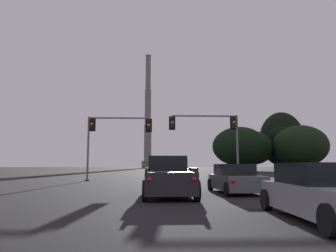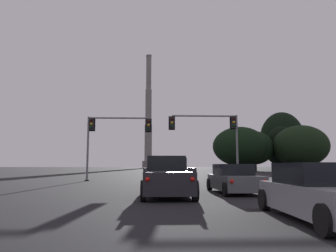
% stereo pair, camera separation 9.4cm
% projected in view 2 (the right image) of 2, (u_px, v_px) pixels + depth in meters
% --- Properties ---
extents(suv_center_lane_front, '(2.17, 4.93, 1.86)m').
position_uv_depth(suv_center_lane_front, '(172.00, 172.00, 21.93)').
color(suv_center_lane_front, '#4C4F54').
rests_on(suv_center_lane_front, ground_plane).
extents(pickup_truck_center_lane_second, '(2.19, 5.51, 1.82)m').
position_uv_depth(pickup_truck_center_lane_second, '(167.00, 178.00, 14.93)').
color(pickup_truck_center_lane_second, '#232328').
rests_on(pickup_truck_center_lane_second, ground_plane).
extents(sedan_right_lane_second, '(2.08, 4.74, 1.43)m').
position_uv_depth(sedan_right_lane_second, '(234.00, 179.00, 16.30)').
color(sedan_right_lane_second, '#4C4F54').
rests_on(sedan_right_lane_second, ground_plane).
extents(sedan_right_lane_third, '(2.10, 4.75, 1.43)m').
position_uv_depth(sedan_right_lane_third, '(321.00, 193.00, 8.17)').
color(sedan_right_lane_third, gray).
rests_on(sedan_right_lane_third, ground_plane).
extents(traffic_light_overhead_right, '(6.33, 0.50, 5.88)m').
position_uv_depth(traffic_light_overhead_right, '(214.00, 130.00, 29.33)').
color(traffic_light_overhead_right, slate).
rests_on(traffic_light_overhead_right, ground_plane).
extents(traffic_light_overhead_left, '(5.86, 0.50, 5.71)m').
position_uv_depth(traffic_light_overhead_left, '(110.00, 131.00, 29.30)').
color(traffic_light_overhead_left, slate).
rests_on(traffic_light_overhead_left, ground_plane).
extents(smokestack, '(6.20, 6.20, 61.71)m').
position_uv_depth(smokestack, '(148.00, 123.00, 175.59)').
color(smokestack, slate).
rests_on(smokestack, ground_plane).
extents(treeline_right_mid, '(12.92, 11.63, 10.81)m').
position_uv_depth(treeline_right_mid, '(301.00, 146.00, 76.95)').
color(treeline_right_mid, black).
rests_on(treeline_right_mid, ground_plane).
extents(treeline_far_right, '(11.02, 9.92, 10.18)m').
position_uv_depth(treeline_far_right, '(242.00, 148.00, 81.43)').
color(treeline_far_right, black).
rests_on(treeline_far_right, ground_plane).
extents(treeline_center_left, '(12.73, 11.45, 10.53)m').
position_uv_depth(treeline_center_left, '(240.00, 146.00, 77.54)').
color(treeline_center_left, black).
rests_on(treeline_center_left, ground_plane).
extents(treeline_far_left, '(7.06, 6.36, 11.00)m').
position_uv_depth(treeline_far_left, '(281.00, 143.00, 80.37)').
color(treeline_far_left, black).
rests_on(treeline_far_left, ground_plane).
extents(treeline_center_right, '(11.35, 10.21, 15.29)m').
position_uv_depth(treeline_center_right, '(282.00, 139.00, 85.40)').
color(treeline_center_right, black).
rests_on(treeline_center_right, ground_plane).
extents(treeline_left_mid, '(9.30, 8.37, 9.67)m').
position_uv_depth(treeline_left_mid, '(254.00, 148.00, 79.14)').
color(treeline_left_mid, black).
rests_on(treeline_left_mid, ground_plane).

